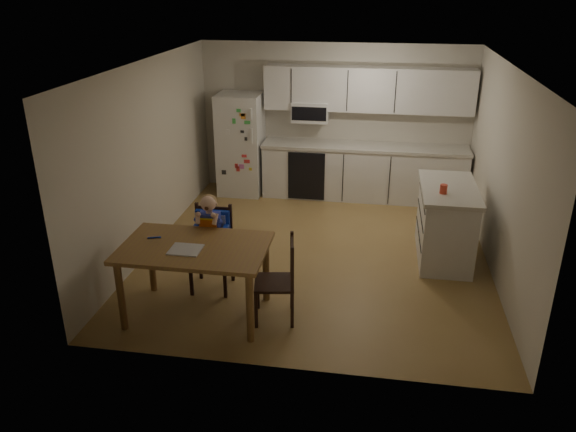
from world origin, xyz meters
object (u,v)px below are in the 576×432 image
(chair_booster, at_px, (211,232))
(refrigerator, at_px, (241,144))
(chair_side, at_px, (283,274))
(red_cup, at_px, (444,189))
(dining_table, at_px, (195,255))
(kitchen_island, at_px, (445,222))

(chair_booster, bearing_deg, refrigerator, 95.65)
(refrigerator, height_order, chair_side, refrigerator)
(refrigerator, bearing_deg, chair_side, -70.05)
(red_cup, bearing_deg, refrigerator, 144.07)
(red_cup, bearing_deg, chair_booster, -159.96)
(refrigerator, height_order, dining_table, refrigerator)
(chair_side, bearing_deg, chair_booster, -129.83)
(dining_table, xyz_separation_m, chair_side, (0.94, 0.07, -0.18))
(kitchen_island, distance_m, dining_table, 3.35)
(chair_booster, bearing_deg, chair_side, -32.30)
(chair_booster, distance_m, chair_side, 1.11)
(red_cup, relative_size, dining_table, 0.07)
(refrigerator, relative_size, kitchen_island, 1.26)
(refrigerator, xyz_separation_m, red_cup, (3.12, -2.26, 0.20))
(refrigerator, relative_size, chair_side, 1.79)
(red_cup, distance_m, dining_table, 3.14)
(dining_table, height_order, chair_booster, chair_booster)
(chair_side, bearing_deg, dining_table, -95.48)
(refrigerator, xyz_separation_m, kitchen_island, (3.22, -2.01, -0.35))
(kitchen_island, bearing_deg, chair_booster, -156.26)
(kitchen_island, height_order, dining_table, kitchen_island)
(kitchen_island, height_order, chair_side, kitchen_island)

